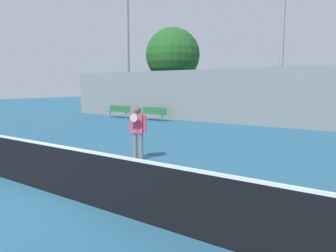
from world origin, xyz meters
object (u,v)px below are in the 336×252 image
object	(u,v)px
tennis_player	(138,130)
bench_courtside_near	(119,110)
tree_green_broad	(173,55)
light_pole_far_right	(127,29)
bench_courtside_far	(154,112)
tennis_net	(49,168)

from	to	relation	value
tennis_player	bench_courtside_near	distance (m)	13.80
tree_green_broad	light_pole_far_right	bearing A→B (deg)	-118.19
tennis_player	light_pole_far_right	xyz separation A→B (m)	(-10.65, 11.04, 5.65)
bench_courtside_far	light_pole_far_right	world-z (taller)	light_pole_far_right
tennis_player	light_pole_far_right	bearing A→B (deg)	120.30
tennis_net	light_pole_far_right	bearing A→B (deg)	127.53
bench_courtside_near	tennis_net	bearing A→B (deg)	-50.59
light_pole_far_right	tree_green_broad	bearing A→B (deg)	61.81
bench_courtside_far	light_pole_far_right	xyz separation A→B (m)	(-3.81, 1.63, 6.04)
tennis_player	light_pole_far_right	distance (m)	16.35
tennis_net	tree_green_broad	xyz separation A→B (m)	(-9.43, 18.05, 4.22)
bench_courtside_near	light_pole_far_right	distance (m)	6.28
tennis_net	bench_courtside_near	size ratio (longest dim) A/B	6.31
bench_courtside_near	light_pole_far_right	size ratio (longest dim) A/B	0.16
tree_green_broad	bench_courtside_near	bearing A→B (deg)	-104.09
tennis_net	tennis_player	xyz separation A→B (m)	(-0.60, 3.61, 0.39)
bench_courtside_near	tree_green_broad	distance (m)	6.69
tennis_player	bench_courtside_near	size ratio (longest dim) A/B	0.84
tennis_net	bench_courtside_far	bearing A→B (deg)	119.76
tennis_player	light_pole_far_right	world-z (taller)	light_pole_far_right
light_pole_far_right	tree_green_broad	xyz separation A→B (m)	(1.82, 3.40, -1.82)
tennis_net	bench_courtside_near	world-z (taller)	tennis_net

